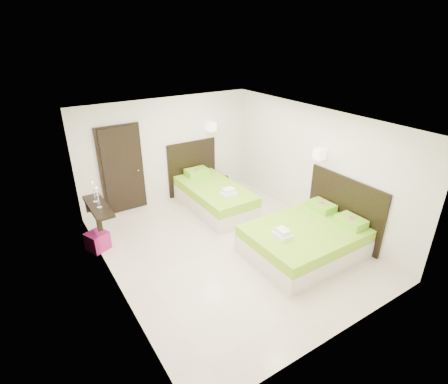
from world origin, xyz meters
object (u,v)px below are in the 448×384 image
bed_double (308,238)px  ottoman (98,241)px  bed_single (213,195)px  nightstand (222,184)px

bed_double → ottoman: (-3.47, 2.35, -0.14)m
ottoman → bed_single: bearing=6.3°
bed_single → nightstand: bed_single is taller
nightstand → ottoman: size_ratio=1.05×
bed_single → nightstand: bearing=45.5°
bed_double → ottoman: 4.20m
bed_double → nightstand: bearing=87.4°
bed_double → nightstand: bed_double is taller
bed_single → ottoman: 2.92m
nightstand → bed_single: bearing=-112.1°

